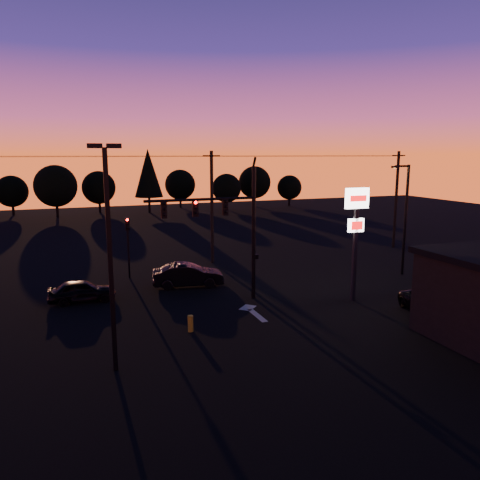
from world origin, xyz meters
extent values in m
plane|color=black|center=(0.00, 0.00, 0.00)|extent=(120.00, 120.00, 0.00)
cube|color=beige|center=(0.50, 1.00, 0.01)|extent=(0.35, 2.20, 0.01)
cube|color=beige|center=(0.50, 2.40, 0.01)|extent=(1.20, 1.20, 0.01)
cylinder|color=black|center=(1.50, 4.00, 4.00)|extent=(0.24, 0.24, 8.00)
cylinder|color=black|center=(1.50, 4.00, 8.20)|extent=(0.14, 0.52, 0.76)
cylinder|color=black|center=(-1.75, 4.00, 6.20)|extent=(6.50, 0.16, 0.16)
cube|color=black|center=(-0.30, 4.00, 5.70)|extent=(0.32, 0.22, 0.95)
sphere|color=black|center=(-0.30, 3.87, 6.05)|extent=(0.18, 0.18, 0.18)
sphere|color=black|center=(-0.30, 3.87, 5.75)|extent=(0.18, 0.18, 0.18)
sphere|color=black|center=(-0.30, 3.87, 5.45)|extent=(0.18, 0.18, 0.18)
cube|color=black|center=(-2.10, 4.00, 5.70)|extent=(0.32, 0.22, 0.95)
sphere|color=#FF0705|center=(-2.10, 3.87, 6.05)|extent=(0.18, 0.18, 0.18)
sphere|color=black|center=(-2.10, 3.87, 5.75)|extent=(0.18, 0.18, 0.18)
sphere|color=black|center=(-2.10, 3.87, 5.45)|extent=(0.18, 0.18, 0.18)
cube|color=black|center=(-3.90, 4.00, 5.70)|extent=(0.32, 0.22, 0.95)
sphere|color=black|center=(-3.90, 3.87, 6.05)|extent=(0.18, 0.18, 0.18)
sphere|color=black|center=(-3.90, 3.87, 5.75)|extent=(0.18, 0.18, 0.18)
sphere|color=black|center=(-3.90, 3.87, 5.45)|extent=(0.18, 0.18, 0.18)
cube|color=black|center=(1.68, 4.00, 2.60)|extent=(0.22, 0.18, 0.28)
cylinder|color=black|center=(-5.00, 11.50, 1.80)|extent=(0.14, 0.14, 3.60)
cube|color=black|center=(-5.00, 11.50, 3.90)|extent=(0.30, 0.20, 0.90)
sphere|color=#FF0705|center=(-5.00, 11.38, 4.22)|extent=(0.18, 0.18, 0.18)
sphere|color=black|center=(-5.00, 11.38, 3.94)|extent=(0.18, 0.18, 0.18)
sphere|color=black|center=(-5.00, 11.38, 3.66)|extent=(0.18, 0.18, 0.18)
cube|color=black|center=(-7.50, -3.00, 4.50)|extent=(0.18, 0.18, 9.00)
cube|color=black|center=(-7.85, -3.00, 9.05)|extent=(0.55, 0.30, 0.18)
cube|color=black|center=(-7.15, -3.00, 9.05)|extent=(0.55, 0.30, 0.18)
cube|color=black|center=(7.00, 1.50, 3.20)|extent=(0.22, 0.22, 6.40)
cube|color=white|center=(7.00, 1.50, 6.20)|extent=(1.50, 0.25, 1.20)
cube|color=red|center=(7.00, 1.36, 6.20)|extent=(1.10, 0.02, 0.35)
cube|color=white|center=(7.00, 1.50, 4.60)|extent=(1.00, 0.22, 0.80)
cube|color=red|center=(7.00, 1.37, 4.60)|extent=(0.75, 0.02, 0.50)
cylinder|color=black|center=(14.00, 5.50, 4.00)|extent=(0.20, 0.20, 8.00)
cylinder|color=black|center=(13.40, 5.50, 7.90)|extent=(1.20, 0.14, 0.14)
cube|color=black|center=(12.80, 5.50, 7.85)|extent=(0.50, 0.22, 0.14)
plane|color=#FFB759|center=(12.80, 5.50, 7.77)|extent=(0.35, 0.35, 0.00)
cylinder|color=black|center=(2.00, 14.00, 4.50)|extent=(0.26, 0.26, 9.00)
cube|color=black|center=(2.00, 14.00, 8.60)|extent=(1.40, 0.10, 0.10)
cylinder|color=black|center=(20.00, 14.00, 4.50)|extent=(0.26, 0.26, 9.00)
cube|color=black|center=(20.00, 14.00, 8.60)|extent=(1.40, 0.10, 0.10)
cylinder|color=black|center=(-7.00, 13.40, 8.55)|extent=(18.00, 0.02, 0.02)
cylinder|color=black|center=(-7.00, 14.00, 8.60)|extent=(18.00, 0.02, 0.02)
cylinder|color=black|center=(-7.00, 14.60, 8.55)|extent=(18.00, 0.02, 0.02)
cylinder|color=black|center=(11.00, 13.40, 8.55)|extent=(18.00, 0.02, 0.02)
cylinder|color=black|center=(11.00, 14.00, 8.60)|extent=(18.00, 0.02, 0.02)
cylinder|color=black|center=(11.00, 14.60, 8.55)|extent=(18.00, 0.02, 0.02)
cube|color=black|center=(9.00, -3.48, 1.40)|extent=(2.20, 0.05, 1.60)
cylinder|color=#AE9619|center=(-3.53, 0.00, 0.41)|extent=(0.28, 0.28, 0.83)
cylinder|color=black|center=(-16.00, 53.00, 0.69)|extent=(0.36, 0.36, 1.38)
sphere|color=black|center=(-16.00, 53.00, 3.44)|extent=(4.54, 4.54, 4.54)
cylinder|color=black|center=(-10.00, 48.00, 0.88)|extent=(0.36, 0.36, 1.75)
sphere|color=black|center=(-10.00, 48.00, 4.38)|extent=(5.77, 5.78, 5.78)
cylinder|color=black|center=(-4.00, 52.00, 0.75)|extent=(0.36, 0.36, 1.50)
sphere|color=black|center=(-4.00, 52.00, 3.75)|extent=(4.95, 4.95, 4.95)
cylinder|color=black|center=(3.00, 49.00, 1.19)|extent=(0.36, 0.36, 2.38)
cone|color=black|center=(3.00, 49.00, 5.94)|extent=(4.18, 4.18, 7.12)
cylinder|color=black|center=(9.00, 54.00, 0.75)|extent=(0.36, 0.36, 1.50)
sphere|color=black|center=(9.00, 54.00, 3.75)|extent=(4.95, 4.95, 4.95)
cylinder|color=black|center=(15.00, 48.00, 0.69)|extent=(0.36, 0.36, 1.38)
sphere|color=black|center=(15.00, 48.00, 3.44)|extent=(4.54, 4.54, 4.54)
cylinder|color=black|center=(21.00, 51.00, 0.81)|extent=(0.36, 0.36, 1.62)
sphere|color=black|center=(21.00, 51.00, 4.06)|extent=(5.36, 5.36, 5.36)
cylinder|color=black|center=(27.00, 50.00, 0.62)|extent=(0.36, 0.36, 1.25)
sphere|color=black|center=(27.00, 50.00, 3.12)|extent=(4.12, 4.12, 4.12)
imported|color=black|center=(-8.39, 7.00, 0.66)|extent=(3.92, 1.63, 1.33)
imported|color=black|center=(-1.60, 7.96, 0.77)|extent=(4.90, 2.43, 1.55)
imported|color=black|center=(9.59, -2.41, 0.62)|extent=(2.68, 4.72, 1.24)
camera|label=1|loc=(-9.06, -21.61, 8.76)|focal=35.00mm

